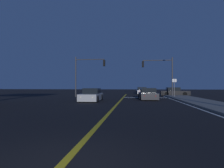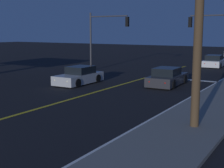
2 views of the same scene
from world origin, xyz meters
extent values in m
cube|color=slate|center=(7.79, 11.93, 0.07)|extent=(3.20, 42.94, 0.15)
cube|color=gold|center=(0.00, 11.93, 0.01)|extent=(0.20, 40.55, 0.01)
cube|color=white|center=(5.94, 11.93, 0.01)|extent=(0.16, 40.55, 0.01)
cube|color=white|center=(3.09, 22.35, 0.01)|extent=(6.19, 0.50, 0.01)
cube|color=#2D2D33|center=(3.05, 18.96, 0.44)|extent=(2.08, 4.57, 0.68)
cube|color=black|center=(3.06, 18.69, 1.04)|extent=(1.71, 2.13, 0.60)
cylinder|color=black|center=(2.11, 20.31, 0.32)|extent=(0.25, 0.65, 0.64)
cylinder|color=black|center=(3.87, 20.39, 0.32)|extent=(0.25, 0.65, 0.64)
cylinder|color=black|center=(2.23, 17.53, 0.32)|extent=(0.25, 0.65, 0.64)
cylinder|color=black|center=(3.99, 17.60, 0.32)|extent=(0.25, 0.65, 0.64)
sphere|color=#FFF4CC|center=(2.37, 21.12, 0.52)|extent=(0.18, 0.18, 0.18)
sphere|color=#FFF4CC|center=(3.54, 21.17, 0.52)|extent=(0.18, 0.18, 0.18)
sphere|color=red|center=(2.56, 16.74, 0.52)|extent=(0.14, 0.14, 0.14)
sphere|color=red|center=(3.73, 16.79, 0.52)|extent=(0.14, 0.14, 0.14)
cube|color=#B2B5BA|center=(-2.99, 15.93, 0.44)|extent=(1.91, 4.31, 0.68)
cube|color=black|center=(-2.99, 16.18, 1.04)|extent=(1.61, 2.00, 0.60)
cylinder|color=black|center=(-2.11, 14.61, 0.32)|extent=(0.23, 0.64, 0.64)
cylinder|color=black|center=(-3.83, 14.58, 0.32)|extent=(0.23, 0.64, 0.64)
cylinder|color=black|center=(-2.15, 17.27, 0.32)|extent=(0.23, 0.64, 0.64)
cylinder|color=black|center=(-3.87, 17.24, 0.32)|extent=(0.23, 0.64, 0.64)
sphere|color=#FFF4CC|center=(-2.39, 13.85, 0.52)|extent=(0.18, 0.18, 0.18)
sphere|color=#FFF4CC|center=(-3.53, 13.84, 0.52)|extent=(0.18, 0.18, 0.18)
sphere|color=red|center=(-2.45, 18.03, 0.52)|extent=(0.14, 0.14, 0.14)
sphere|color=red|center=(-3.59, 18.01, 0.52)|extent=(0.14, 0.14, 0.14)
cube|color=silver|center=(2.92, 33.37, 0.44)|extent=(2.08, 4.32, 0.68)
cube|color=black|center=(2.93, 33.12, 1.04)|extent=(1.71, 2.02, 0.60)
cylinder|color=black|center=(1.97, 34.64, 0.32)|extent=(0.25, 0.65, 0.64)
cylinder|color=black|center=(3.74, 34.73, 0.32)|extent=(0.25, 0.65, 0.64)
cylinder|color=black|center=(2.09, 32.02, 0.32)|extent=(0.25, 0.65, 0.64)
cylinder|color=black|center=(3.86, 32.10, 0.32)|extent=(0.25, 0.65, 0.64)
sphere|color=#FFF4CC|center=(2.24, 35.40, 0.52)|extent=(0.18, 0.18, 0.18)
sphere|color=#FFF4CC|center=(3.41, 35.46, 0.52)|extent=(0.18, 0.18, 0.18)
sphere|color=red|center=(2.43, 31.28, 0.52)|extent=(0.14, 0.14, 0.14)
sphere|color=red|center=(3.60, 31.33, 0.52)|extent=(0.14, 0.14, 0.14)
cylinder|color=#38383D|center=(4.88, 24.65, 5.33)|extent=(4.21, 0.12, 0.12)
cube|color=black|center=(2.78, 24.65, 4.78)|extent=(0.28, 0.28, 0.90)
sphere|color=red|center=(2.78, 24.65, 5.05)|extent=(0.22, 0.22, 0.22)
sphere|color=#4C2D05|center=(2.78, 24.65, 4.78)|extent=(0.22, 0.22, 0.22)
sphere|color=#0A3814|center=(2.78, 24.65, 4.51)|extent=(0.22, 0.22, 0.22)
cylinder|color=#38383D|center=(-6.99, 23.25, 2.91)|extent=(0.18, 0.18, 5.81)
cylinder|color=#38383D|center=(-4.89, 23.25, 5.41)|extent=(4.20, 0.12, 0.12)
cube|color=black|center=(-2.79, 23.25, 4.86)|extent=(0.28, 0.28, 0.90)
sphere|color=red|center=(-2.79, 23.25, 5.13)|extent=(0.22, 0.22, 0.22)
sphere|color=#4C2D05|center=(-2.79, 23.25, 4.86)|extent=(0.22, 0.22, 0.22)
sphere|color=#0A3814|center=(-2.79, 23.25, 4.59)|extent=(0.22, 0.22, 0.22)
cylinder|color=#4C3823|center=(8.09, 9.21, 4.70)|extent=(0.35, 0.35, 9.41)
camera|label=1|loc=(1.45, -3.48, 1.61)|focal=30.29mm
camera|label=2|loc=(11.82, -3.47, 4.05)|focal=51.36mm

